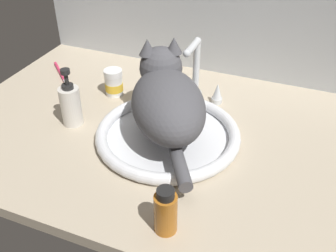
{
  "coord_description": "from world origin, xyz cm",
  "views": [
    {
      "loc": [
        32.98,
        -78.48,
        65.0
      ],
      "look_at": [
        2.57,
        -2.52,
        7.0
      ],
      "focal_mm": 41.55,
      "sensor_mm": 36.0,
      "label": 1
    }
  ],
  "objects_px": {
    "faucet": "(195,77)",
    "toothbrush": "(61,74)",
    "sink_basin": "(168,134)",
    "cat": "(166,98)",
    "amber_bottle": "(166,211)",
    "soap_pump_bottle": "(71,105)",
    "pill_bottle": "(114,83)"
  },
  "relations": [
    {
      "from": "sink_basin",
      "to": "cat",
      "type": "relative_size",
      "value": 0.99
    },
    {
      "from": "faucet",
      "to": "toothbrush",
      "type": "relative_size",
      "value": 1.38
    },
    {
      "from": "sink_basin",
      "to": "faucet",
      "type": "bearing_deg",
      "value": 90.0
    },
    {
      "from": "faucet",
      "to": "toothbrush",
      "type": "height_order",
      "value": "faucet"
    },
    {
      "from": "faucet",
      "to": "toothbrush",
      "type": "distance_m",
      "value": 0.47
    },
    {
      "from": "toothbrush",
      "to": "sink_basin",
      "type": "bearing_deg",
      "value": -22.36
    },
    {
      "from": "sink_basin",
      "to": "faucet",
      "type": "height_order",
      "value": "faucet"
    },
    {
      "from": "cat",
      "to": "pill_bottle",
      "type": "distance_m",
      "value": 0.27
    },
    {
      "from": "faucet",
      "to": "toothbrush",
      "type": "bearing_deg",
      "value": -177.26
    },
    {
      "from": "cat",
      "to": "soap_pump_bottle",
      "type": "distance_m",
      "value": 0.27
    },
    {
      "from": "soap_pump_bottle",
      "to": "amber_bottle",
      "type": "bearing_deg",
      "value": -33.38
    },
    {
      "from": "faucet",
      "to": "cat",
      "type": "xyz_separation_m",
      "value": [
        -0.01,
        -0.19,
        0.03
      ]
    },
    {
      "from": "faucet",
      "to": "pill_bottle",
      "type": "distance_m",
      "value": 0.25
    },
    {
      "from": "amber_bottle",
      "to": "pill_bottle",
      "type": "xyz_separation_m",
      "value": [
        -0.35,
        0.43,
        -0.01
      ]
    },
    {
      "from": "amber_bottle",
      "to": "pill_bottle",
      "type": "relative_size",
      "value": 1.3
    },
    {
      "from": "faucet",
      "to": "pill_bottle",
      "type": "bearing_deg",
      "value": -165.91
    },
    {
      "from": "soap_pump_bottle",
      "to": "pill_bottle",
      "type": "height_order",
      "value": "soap_pump_bottle"
    },
    {
      "from": "faucet",
      "to": "soap_pump_bottle",
      "type": "height_order",
      "value": "faucet"
    },
    {
      "from": "faucet",
      "to": "pill_bottle",
      "type": "xyz_separation_m",
      "value": [
        -0.24,
        -0.06,
        -0.04
      ]
    },
    {
      "from": "faucet",
      "to": "amber_bottle",
      "type": "bearing_deg",
      "value": -77.72
    },
    {
      "from": "cat",
      "to": "toothbrush",
      "type": "bearing_deg",
      "value": 159.42
    },
    {
      "from": "pill_bottle",
      "to": "cat",
      "type": "bearing_deg",
      "value": -29.95
    },
    {
      "from": "faucet",
      "to": "amber_bottle",
      "type": "relative_size",
      "value": 1.83
    },
    {
      "from": "sink_basin",
      "to": "faucet",
      "type": "xyz_separation_m",
      "value": [
        -0.0,
        0.21,
        0.06
      ]
    },
    {
      "from": "soap_pump_bottle",
      "to": "toothbrush",
      "type": "relative_size",
      "value": 1.17
    },
    {
      "from": "sink_basin",
      "to": "soap_pump_bottle",
      "type": "distance_m",
      "value": 0.28
    },
    {
      "from": "pill_bottle",
      "to": "toothbrush",
      "type": "distance_m",
      "value": 0.23
    },
    {
      "from": "soap_pump_bottle",
      "to": "pill_bottle",
      "type": "xyz_separation_m",
      "value": [
        0.03,
        0.18,
        -0.02
      ]
    },
    {
      "from": "cat",
      "to": "toothbrush",
      "type": "xyz_separation_m",
      "value": [
        -0.45,
        0.17,
        -0.1
      ]
    },
    {
      "from": "sink_basin",
      "to": "amber_bottle",
      "type": "distance_m",
      "value": 0.3
    },
    {
      "from": "soap_pump_bottle",
      "to": "sink_basin",
      "type": "bearing_deg",
      "value": 6.64
    },
    {
      "from": "cat",
      "to": "amber_bottle",
      "type": "distance_m",
      "value": 0.33
    }
  ]
}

